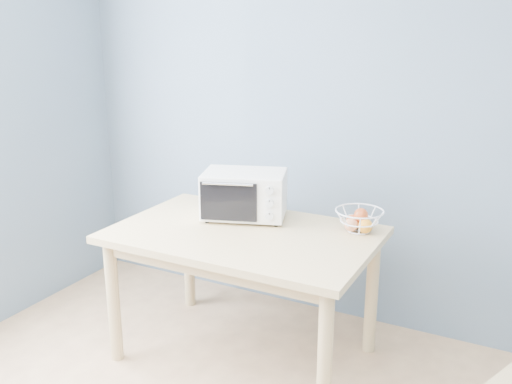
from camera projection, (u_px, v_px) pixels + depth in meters
The scene contains 4 objects.
room at pixel (105, 242), 1.42m from camera, with size 4.01×4.51×2.61m.
dining_table at pixel (244, 249), 3.10m from camera, with size 1.40×0.90×0.75m.
toaster_oven at pixel (241, 194), 3.25m from camera, with size 0.54×0.46×0.27m.
fruit_basket at pixel (359, 220), 3.05m from camera, with size 0.33×0.33×0.13m.
Camera 1 is at (0.94, -1.00, 1.82)m, focal length 40.00 mm.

